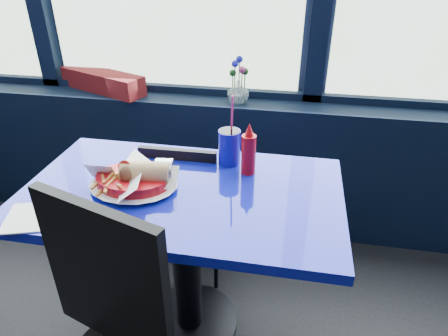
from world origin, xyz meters
TOP-DOWN VIEW (x-y plane):
  - window_sill at (0.00, 2.87)m, footprint 5.00×0.26m
  - near_table at (0.30, 2.00)m, footprint 1.20×0.70m
  - chair_near_back at (0.22, 2.33)m, footprint 0.36×0.37m
  - planter_box at (-0.43, 2.89)m, footprint 0.57×0.35m
  - flower_vase at (0.39, 2.83)m, footprint 0.15×0.16m
  - food_basket at (0.12, 1.98)m, footprint 0.35×0.35m
  - ketchup_bottle at (0.53, 2.17)m, footprint 0.06×0.06m
  - soda_cup at (0.44, 2.24)m, footprint 0.09×0.09m
  - napkin at (-0.15, 1.73)m, footprint 0.22×0.22m

SIDE VIEW (x-z plane):
  - window_sill at x=0.00m, z-range 0.00..0.80m
  - chair_near_back at x=0.22m, z-range 0.06..0.86m
  - near_table at x=0.30m, z-range 0.19..0.94m
  - napkin at x=-0.15m, z-range 0.75..0.75m
  - food_basket at x=0.12m, z-range 0.73..0.84m
  - soda_cup at x=0.44m, z-range 0.67..0.98m
  - ketchup_bottle at x=0.53m, z-range 0.74..0.95m
  - planter_box at x=-0.43m, z-range 0.80..0.91m
  - flower_vase at x=0.39m, z-range 0.75..1.00m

